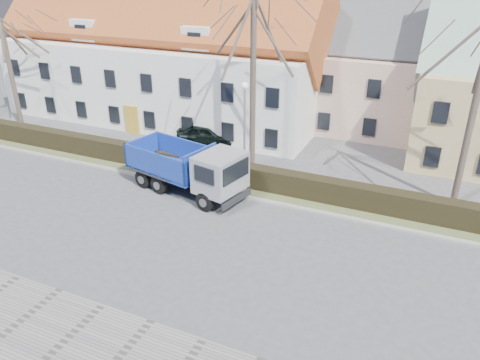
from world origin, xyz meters
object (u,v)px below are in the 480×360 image
at_px(streetlight, 245,132).
at_px(dump_truck, 183,166).
at_px(cart_frame, 170,177).
at_px(parked_car_a, 207,134).

bearing_deg(streetlight, dump_truck, -130.98).
relative_size(cart_frame, parked_car_a, 0.15).
distance_m(dump_truck, parked_car_a, 7.61).
height_order(streetlight, parked_car_a, streetlight).
height_order(cart_frame, parked_car_a, parked_car_a).
relative_size(dump_truck, cart_frame, 11.54).
height_order(dump_truck, parked_car_a, dump_truck).
relative_size(dump_truck, streetlight, 1.25).
distance_m(streetlight, parked_car_a, 6.86).
bearing_deg(parked_car_a, dump_truck, -175.89).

